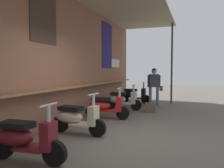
% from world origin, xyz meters
% --- Properties ---
extents(ground_plane, '(39.12, 39.12, 0.00)m').
position_xyz_m(ground_plane, '(0.00, 0.00, 0.00)').
color(ground_plane, '#605B54').
extents(market_stall_facade, '(13.97, 2.80, 3.73)m').
position_xyz_m(market_stall_facade, '(0.00, 1.83, 2.09)').
color(market_stall_facade, '#8C5B44').
rests_on(market_stall_facade, ground_plane).
extents(scooter_maroon, '(0.46, 1.40, 0.97)m').
position_xyz_m(scooter_maroon, '(-1.77, 1.08, 0.39)').
color(scooter_maroon, maroon).
rests_on(scooter_maroon, ground_plane).
extents(scooter_cream, '(0.50, 1.40, 0.97)m').
position_xyz_m(scooter_cream, '(-0.04, 1.08, 0.39)').
color(scooter_cream, beige).
rests_on(scooter_cream, ground_plane).
extents(scooter_red, '(0.47, 1.40, 0.97)m').
position_xyz_m(scooter_red, '(1.80, 1.08, 0.39)').
color(scooter_red, red).
rests_on(scooter_red, ground_plane).
extents(scooter_silver, '(0.46, 1.40, 0.97)m').
position_xyz_m(scooter_silver, '(3.51, 1.08, 0.39)').
color(scooter_silver, '#B2B5BA').
rests_on(scooter_silver, ground_plane).
extents(scooter_black, '(0.46, 1.40, 0.97)m').
position_xyz_m(scooter_black, '(5.31, 1.08, 0.39)').
color(scooter_black, black).
rests_on(scooter_black, ground_plane).
extents(shopper_with_handbag, '(0.40, 0.63, 1.58)m').
position_xyz_m(shopper_with_handbag, '(5.06, 0.09, 0.95)').
color(shopper_with_handbag, slate).
rests_on(shopper_with_handbag, ground_plane).
extents(merchandise_crate, '(0.50, 0.44, 0.30)m').
position_xyz_m(merchandise_crate, '(3.50, -0.01, 0.15)').
color(merchandise_crate, brown).
rests_on(merchandise_crate, ground_plane).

